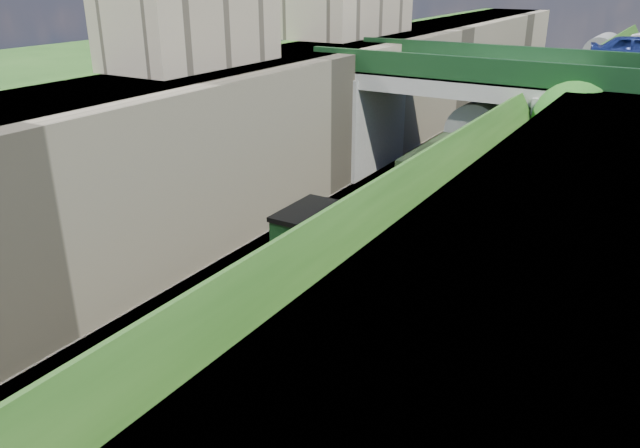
# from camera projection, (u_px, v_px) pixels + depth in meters

# --- Properties ---
(trackbed) EXTENTS (10.00, 90.00, 0.20)m
(trackbed) POSITION_uv_depth(u_px,v_px,m) (432.00, 206.00, 30.97)
(trackbed) COLOR #473F38
(trackbed) RESTS_ON ground
(retaining_wall) EXTENTS (1.00, 90.00, 7.00)m
(retaining_wall) POSITION_uv_depth(u_px,v_px,m) (336.00, 125.00, 32.31)
(retaining_wall) COLOR #756B56
(retaining_wall) RESTS_ON ground
(street_plateau_left) EXTENTS (6.00, 90.00, 7.00)m
(street_plateau_left) POSITION_uv_depth(u_px,v_px,m) (281.00, 118.00, 33.99)
(street_plateau_left) COLOR #262628
(street_plateau_left) RESTS_ON ground
(embankment_slope) EXTENTS (4.43, 90.00, 6.36)m
(embankment_slope) POSITION_uv_depth(u_px,v_px,m) (540.00, 173.00, 27.65)
(embankment_slope) COLOR #1E4714
(embankment_slope) RESTS_ON ground
(track_left) EXTENTS (2.50, 90.00, 0.20)m
(track_left) POSITION_uv_depth(u_px,v_px,m) (395.00, 196.00, 31.87)
(track_left) COLOR black
(track_left) RESTS_ON trackbed
(track_right) EXTENTS (2.50, 90.00, 0.20)m
(track_right) POSITION_uv_depth(u_px,v_px,m) (455.00, 208.00, 30.34)
(track_right) COLOR black
(track_right) RESTS_ON trackbed
(road_bridge) EXTENTS (16.00, 6.40, 7.25)m
(road_bridge) POSITION_uv_depth(u_px,v_px,m) (483.00, 114.00, 32.18)
(road_bridge) COLOR gray
(road_bridge) RESTS_ON ground
(building_near) EXTENTS (4.00, 8.00, 4.00)m
(building_near) POSITION_uv_depth(u_px,v_px,m) (191.00, 18.00, 27.39)
(building_near) COLOR gray
(building_near) RESTS_ON street_plateau_left
(tree) EXTENTS (3.60, 3.80, 6.60)m
(tree) POSITION_uv_depth(u_px,v_px,m) (576.00, 125.00, 27.39)
(tree) COLOR black
(tree) RESTS_ON ground
(car_blue) EXTENTS (5.15, 2.68, 1.67)m
(car_blue) POSITION_uv_depth(u_px,v_px,m) (640.00, 52.00, 31.96)
(car_blue) COLOR navy
(car_blue) RESTS_ON street_plateau_right
(locomotive) EXTENTS (3.10, 10.22, 3.83)m
(locomotive) POSITION_uv_depth(u_px,v_px,m) (275.00, 316.00, 17.63)
(locomotive) COLOR black
(locomotive) RESTS_ON trackbed
(tender) EXTENTS (2.70, 6.00, 3.05)m
(tender) POSITION_uv_depth(u_px,v_px,m) (386.00, 237.00, 23.57)
(tender) COLOR black
(tender) RESTS_ON trackbed
(coach_front) EXTENTS (2.90, 18.00, 3.70)m
(coach_front) POSITION_uv_depth(u_px,v_px,m) (488.00, 149.00, 33.40)
(coach_front) COLOR black
(coach_front) RESTS_ON trackbed
(coach_middle) EXTENTS (2.90, 18.00, 3.70)m
(coach_middle) POSITION_uv_depth(u_px,v_px,m) (561.00, 94.00, 48.30)
(coach_middle) COLOR black
(coach_middle) RESTS_ON trackbed
(coach_rear) EXTENTS (2.90, 18.00, 3.70)m
(coach_rear) POSITION_uv_depth(u_px,v_px,m) (600.00, 65.00, 63.20)
(coach_rear) COLOR black
(coach_rear) RESTS_ON trackbed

